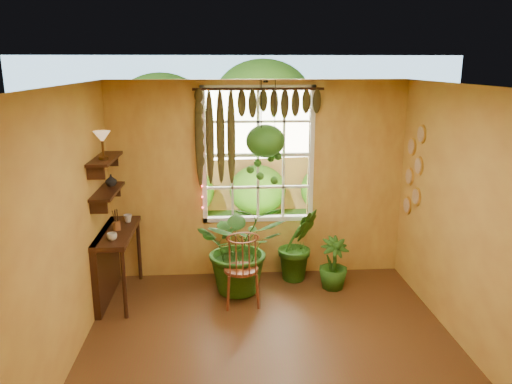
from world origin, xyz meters
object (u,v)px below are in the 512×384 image
potted_plant_mid (298,244)px  windsor_chair (241,279)px  potted_plant_left (241,246)px  hanging_basket (265,144)px  counter_ledge (110,257)px

potted_plant_mid → windsor_chair: bearing=-139.5°
windsor_chair → potted_plant_left: potted_plant_left is taller
potted_plant_left → potted_plant_mid: 0.85m
potted_plant_mid → hanging_basket: hanging_basket is taller
potted_plant_mid → hanging_basket: (-0.45, 0.05, 1.38)m
windsor_chair → hanging_basket: hanging_basket is taller
windsor_chair → counter_ledge: bearing=165.7°
windsor_chair → potted_plant_mid: 1.07m
potted_plant_left → hanging_basket: (0.34, 0.36, 1.27)m
potted_plant_mid → counter_ledge: bearing=-170.7°
counter_ledge → potted_plant_mid: (2.44, 0.40, -0.04)m
windsor_chair → potted_plant_mid: bearing=36.2°
windsor_chair → hanging_basket: 1.76m
counter_ledge → windsor_chair: windsor_chair is taller
potted_plant_left → hanging_basket: hanging_basket is taller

